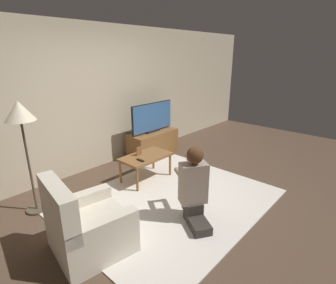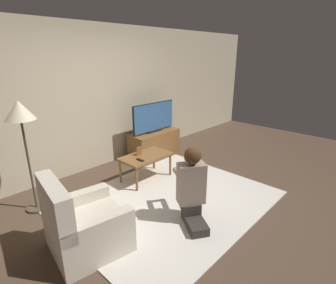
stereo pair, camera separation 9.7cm
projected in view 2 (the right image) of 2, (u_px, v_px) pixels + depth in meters
The scene contains 11 objects.
ground_plane at pixel (169, 201), 3.89m from camera, with size 10.00×10.00×0.00m, color brown.
wall_back at pixel (92, 99), 4.73m from camera, with size 10.00×0.06×2.60m.
rug at pixel (169, 201), 3.89m from camera, with size 2.92×2.35×0.02m.
tv_stand at pixel (154, 143), 5.59m from camera, with size 1.11×0.47×0.52m.
tv at pixel (154, 117), 5.41m from camera, with size 1.10×0.08×0.61m.
coffee_table at pixel (146, 158), 4.45m from camera, with size 0.86×0.50×0.45m.
floor_lamp at pixel (21, 119), 3.29m from camera, with size 0.37×0.37×1.54m.
armchair at pixel (84, 227), 2.87m from camera, with size 0.88×0.89×0.89m.
person_kneeling at pixel (192, 185), 3.29m from camera, with size 0.64×0.82×1.01m.
picture_frame at pixel (139, 151), 4.43m from camera, with size 0.11×0.01×0.15m.
remote at pixel (140, 160), 4.22m from camera, with size 0.04×0.15×0.02m.
Camera 2 is at (-2.49, -2.32, 2.09)m, focal length 28.00 mm.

